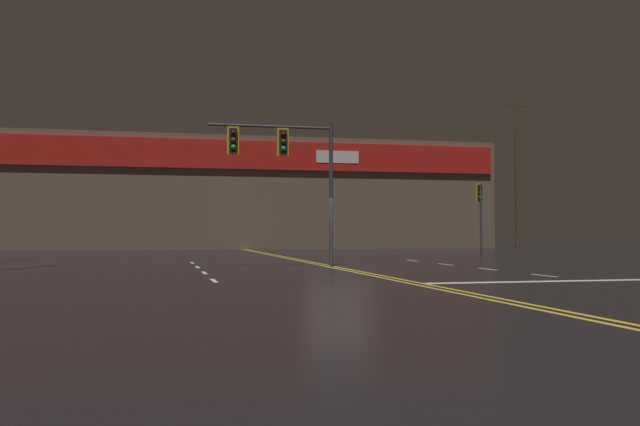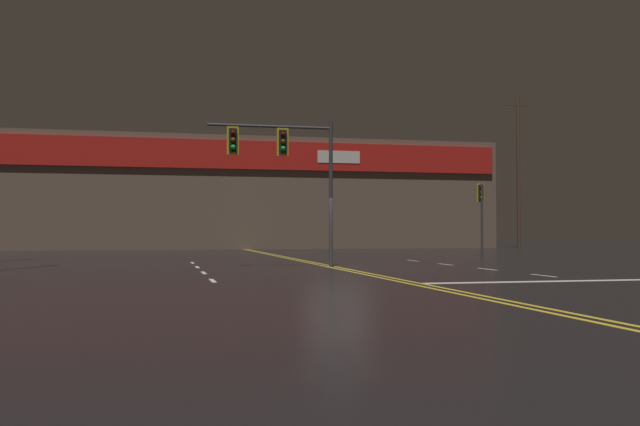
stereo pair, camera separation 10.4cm
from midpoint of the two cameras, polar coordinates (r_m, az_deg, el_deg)
The scene contains 6 objects.
ground_plane at distance 24.93m, azimuth 1.59°, elevation -4.43°, with size 200.00×200.00×0.00m, color black.
road_markings at distance 23.80m, azimuth 4.56°, elevation -4.56°, with size 14.16×60.00×0.01m.
traffic_signal_median at distance 25.59m, azimuth -3.05°, elevation 4.68°, with size 4.53×0.36×5.28m.
traffic_signal_corner_northeast at distance 38.98m, azimuth 12.83°, elevation 0.83°, with size 0.42×0.36×3.86m.
building_backdrop at distance 56.09m, azimuth -6.52°, elevation 1.41°, with size 38.94×10.23×8.19m.
utility_pole_row at distance 52.43m, azimuth -4.39°, elevation 3.47°, with size 46.21×0.26×11.99m.
Camera 2 is at (-6.18, -24.11, 1.28)m, focal length 40.00 mm.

